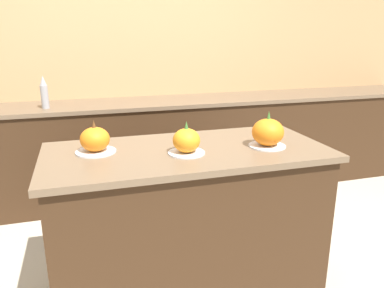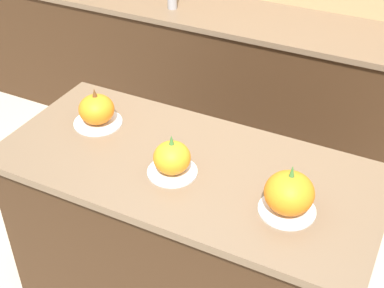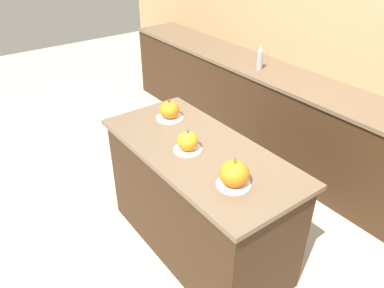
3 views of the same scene
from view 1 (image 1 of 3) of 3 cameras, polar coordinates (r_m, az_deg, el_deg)
name	(u,v)px [view 1 (image 1 of 3)]	position (r m, az deg, el deg)	size (l,w,h in m)	color
wall_back	(136,64)	(3.81, -8.58, 11.94)	(8.00, 0.06, 2.50)	tan
kitchen_island	(188,223)	(2.26, -0.67, -12.00)	(1.57, 0.73, 0.93)	#382314
back_counter	(144,149)	(3.63, -7.29, -0.81)	(6.00, 0.60, 0.94)	#382314
pumpkin_cake_left	(95,140)	(2.07, -14.56, 0.53)	(0.22, 0.22, 0.18)	silver
pumpkin_cake_center	(186,142)	(1.99, -0.85, 0.37)	(0.20, 0.20, 0.18)	silver
pumpkin_cake_right	(268,133)	(2.15, 11.48, 1.66)	(0.21, 0.21, 0.21)	silver
bottle_tall	(44,93)	(3.38, -21.59, 7.27)	(0.06, 0.06, 0.28)	#99999E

